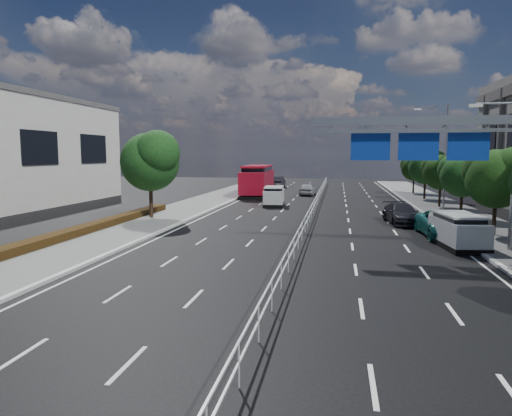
# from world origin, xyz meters

# --- Properties ---
(ground) EXTENTS (160.00, 160.00, 0.00)m
(ground) POSITION_xyz_m (0.00, 0.00, 0.00)
(ground) COLOR black
(ground) RESTS_ON ground
(kerb_near) EXTENTS (0.25, 140.00, 0.15)m
(kerb_near) POSITION_xyz_m (-9.00, 0.00, 0.07)
(kerb_near) COLOR silver
(kerb_near) RESTS_ON ground
(median_fence) EXTENTS (0.05, 85.00, 1.02)m
(median_fence) POSITION_xyz_m (0.00, 22.50, 0.53)
(median_fence) COLOR silver
(median_fence) RESTS_ON ground
(hedge_near) EXTENTS (1.00, 36.00, 0.44)m
(hedge_near) POSITION_xyz_m (-13.30, 5.00, 0.36)
(hedge_near) COLOR black
(hedge_near) RESTS_ON sidewalk_near
(overhead_gantry) EXTENTS (10.24, 0.38, 7.45)m
(overhead_gantry) POSITION_xyz_m (6.74, 10.05, 5.61)
(overhead_gantry) COLOR gray
(overhead_gantry) RESTS_ON ground
(streetlight_far) EXTENTS (2.78, 2.40, 9.00)m
(streetlight_far) POSITION_xyz_m (10.50, 26.00, 5.21)
(streetlight_far) COLOR gray
(streetlight_far) RESTS_ON ground
(near_tree_back) EXTENTS (4.84, 4.51, 6.69)m
(near_tree_back) POSITION_xyz_m (-11.94, 17.97, 4.61)
(near_tree_back) COLOR black
(near_tree_back) RESTS_ON ground
(far_tree_d) EXTENTS (3.85, 3.59, 5.34)m
(far_tree_d) POSITION_xyz_m (11.25, 14.48, 3.69)
(far_tree_d) COLOR black
(far_tree_d) RESTS_ON ground
(far_tree_e) EXTENTS (3.63, 3.38, 5.13)m
(far_tree_e) POSITION_xyz_m (11.25, 21.98, 3.56)
(far_tree_e) COLOR black
(far_tree_e) RESTS_ON ground
(far_tree_f) EXTENTS (3.52, 3.28, 5.02)m
(far_tree_f) POSITION_xyz_m (11.24, 29.48, 3.49)
(far_tree_f) COLOR black
(far_tree_f) RESTS_ON ground
(far_tree_g) EXTENTS (3.96, 3.69, 5.45)m
(far_tree_g) POSITION_xyz_m (11.25, 36.98, 3.75)
(far_tree_g) COLOR black
(far_tree_g) RESTS_ON ground
(far_tree_h) EXTENTS (3.41, 3.18, 4.91)m
(far_tree_h) POSITION_xyz_m (11.24, 44.48, 3.42)
(far_tree_h) COLOR black
(far_tree_h) RESTS_ON ground
(white_minivan) EXTENTS (2.20, 4.42, 1.86)m
(white_minivan) POSITION_xyz_m (-4.05, 28.66, 0.91)
(white_minivan) COLOR black
(white_minivan) RESTS_ON ground
(red_bus) EXTENTS (3.49, 12.23, 3.62)m
(red_bus) POSITION_xyz_m (-7.50, 39.23, 1.88)
(red_bus) COLOR black
(red_bus) RESTS_ON ground
(near_car_silver) EXTENTS (1.99, 4.37, 1.45)m
(near_car_silver) POSITION_xyz_m (-1.61, 40.85, 0.73)
(near_car_silver) COLOR #93969A
(near_car_silver) RESTS_ON ground
(near_car_dark) EXTENTS (1.81, 5.04, 1.65)m
(near_car_dark) POSITION_xyz_m (-6.89, 53.06, 0.83)
(near_car_dark) COLOR black
(near_car_dark) RESTS_ON ground
(silver_minivan) EXTENTS (2.38, 4.53, 1.80)m
(silver_minivan) POSITION_xyz_m (8.30, 10.85, 0.88)
(silver_minivan) COLOR black
(silver_minivan) RESTS_ON ground
(parked_car_teal) EXTENTS (2.88, 5.76, 1.57)m
(parked_car_teal) POSITION_xyz_m (8.30, 13.76, 0.78)
(parked_car_teal) COLOR #15625C
(parked_car_teal) RESTS_ON ground
(parked_car_dark) EXTENTS (2.59, 5.12, 1.42)m
(parked_car_dark) POSITION_xyz_m (6.50, 19.00, 0.71)
(parked_car_dark) COLOR black
(parked_car_dark) RESTS_ON ground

